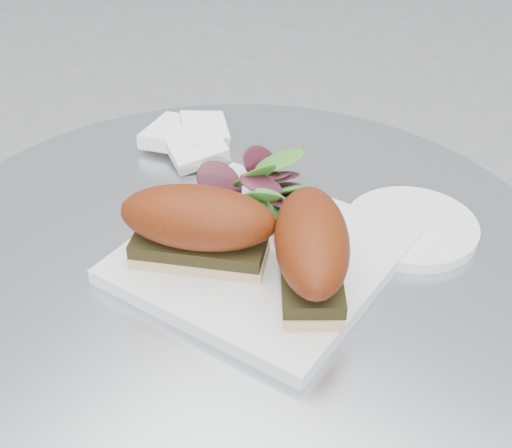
# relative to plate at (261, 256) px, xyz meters

# --- Properties ---
(table) EXTENTS (0.70, 0.70, 0.73)m
(table) POSITION_rel_plate_xyz_m (-0.02, -0.02, -0.25)
(table) COLOR #AEB1B5
(table) RESTS_ON ground
(plate) EXTENTS (0.25, 0.25, 0.02)m
(plate) POSITION_rel_plate_xyz_m (0.00, 0.00, 0.00)
(plate) COLOR white
(plate) RESTS_ON table
(sandwich_left) EXTENTS (0.16, 0.13, 0.08)m
(sandwich_left) POSITION_rel_plate_xyz_m (-0.04, -0.05, 0.05)
(sandwich_left) COLOR tan
(sandwich_left) RESTS_ON plate
(sandwich_right) EXTENTS (0.14, 0.16, 0.08)m
(sandwich_right) POSITION_rel_plate_xyz_m (0.07, -0.01, 0.05)
(sandwich_right) COLOR tan
(sandwich_right) RESTS_ON plate
(salad) EXTENTS (0.12, 0.12, 0.05)m
(salad) POSITION_rel_plate_xyz_m (-0.04, 0.07, 0.03)
(salad) COLOR green
(salad) RESTS_ON plate
(napkin) EXTENTS (0.11, 0.11, 0.02)m
(napkin) POSITION_rel_plate_xyz_m (-0.20, 0.12, 0.00)
(napkin) COLOR white
(napkin) RESTS_ON table
(saucer) EXTENTS (0.14, 0.14, 0.01)m
(saucer) POSITION_rel_plate_xyz_m (0.10, 0.14, -0.00)
(saucer) COLOR white
(saucer) RESTS_ON table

